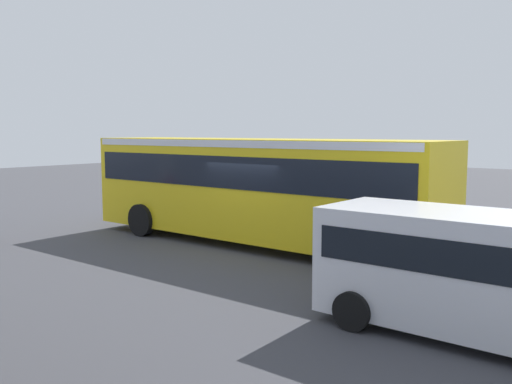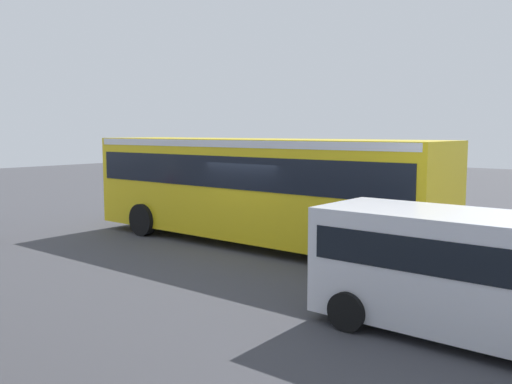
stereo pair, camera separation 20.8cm
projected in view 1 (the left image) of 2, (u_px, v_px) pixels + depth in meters
ground at (260, 249)px, 15.83m from camera, size 80.00×80.00×0.00m
city_bus at (255, 182)px, 16.29m from camera, size 11.54×2.85×3.15m
parked_van at (468, 266)px, 8.98m from camera, size 4.80×2.17×2.05m
traffic_sign at (260, 171)px, 20.67m from camera, size 0.08×0.60×2.80m
lane_dash_leftmost at (436, 249)px, 15.82m from camera, size 2.00×0.20×0.01m
lane_dash_left at (318, 233)px, 18.29m from camera, size 2.00×0.20×0.01m
lane_dash_centre at (228, 221)px, 20.76m from camera, size 2.00×0.20×0.01m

